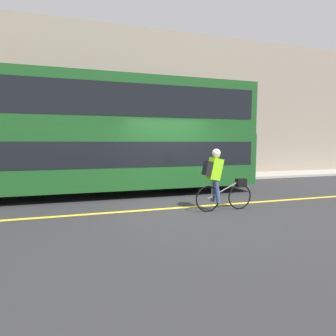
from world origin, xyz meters
The scene contains 7 objects.
ground_plane centered at (0.00, 0.00, 0.00)m, with size 80.00×80.00×0.00m, color #2D2D30.
road_center_line centered at (0.00, 0.03, 0.00)m, with size 50.00×0.14×0.01m, color yellow.
sidewalk_curb centered at (0.00, 5.22, 0.05)m, with size 60.00×1.90×0.10m.
building_facade centered at (0.00, 6.33, 3.58)m, with size 60.00×0.30×7.16m.
bus centered at (-2.22, 2.57, 2.10)m, with size 10.70×2.51×3.80m.
cyclist_on_bike centered at (0.75, -0.54, 0.86)m, with size 1.57×0.32×1.59m.
trash_bin centered at (1.52, 5.13, 0.54)m, with size 0.55×0.55×0.87m.
Camera 1 is at (-2.30, -6.51, 1.74)m, focal length 28.00 mm.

